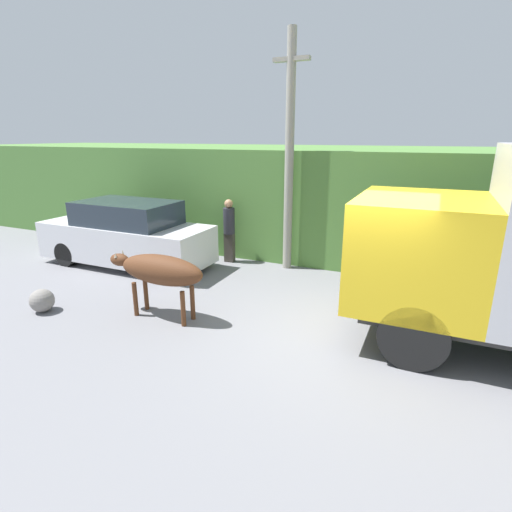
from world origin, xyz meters
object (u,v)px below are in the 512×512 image
(pedestrian_on_hill, at_px, (229,228))
(parked_suv, at_px, (126,235))
(roadside_rock, at_px, (42,300))
(utility_pole, at_px, (289,152))
(brown_cow, at_px, (160,271))

(pedestrian_on_hill, bearing_deg, parked_suv, 28.46)
(roadside_rock, bearing_deg, pedestrian_on_hill, 67.37)
(roadside_rock, bearing_deg, utility_pole, 53.01)
(roadside_rock, bearing_deg, parked_suv, 99.27)
(parked_suv, bearing_deg, pedestrian_on_hill, 29.74)
(parked_suv, relative_size, roadside_rock, 10.03)
(brown_cow, relative_size, pedestrian_on_hill, 1.21)
(parked_suv, xyz_separation_m, roadside_rock, (0.51, -3.10, -0.61))
(pedestrian_on_hill, bearing_deg, roadside_rock, 65.01)
(roadside_rock, bearing_deg, brown_cow, 18.56)
(utility_pole, bearing_deg, brown_cow, -106.71)
(brown_cow, relative_size, parked_suv, 0.45)
(parked_suv, height_order, roadside_rock, parked_suv)
(brown_cow, bearing_deg, pedestrian_on_hill, 100.56)
(brown_cow, distance_m, roadside_rock, 2.60)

